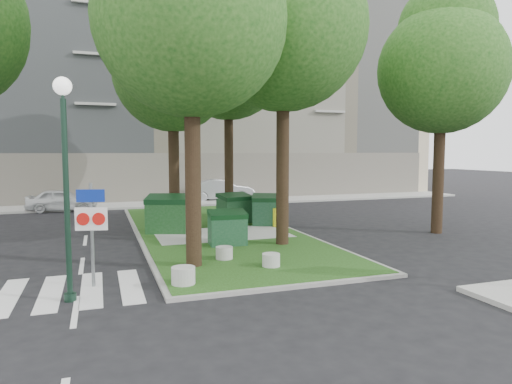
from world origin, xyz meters
name	(u,v)px	position (x,y,z in m)	size (l,w,h in m)	color
ground	(277,290)	(0.00, 0.00, 0.00)	(120.00, 120.00, 0.00)	black
median_island	(216,231)	(0.50, 8.00, 0.06)	(6.00, 16.00, 0.12)	#1F3F12
median_kerb	(216,231)	(0.50, 8.00, 0.05)	(6.30, 16.30, 0.10)	gray
building_sidewalk	(167,204)	(0.00, 18.50, 0.06)	(42.00, 3.00, 0.12)	#999993
zebra_crossing	(111,287)	(-3.75, 1.50, 0.01)	(5.00, 3.00, 0.01)	silver
apartment_building	(151,90)	(0.00, 26.00, 8.00)	(41.00, 12.00, 16.00)	beige
tree_median_near_left	(194,2)	(-1.41, 2.56, 7.32)	(5.20, 5.20, 10.53)	black
tree_median_near_right	(285,11)	(2.09, 4.56, 7.99)	(5.60, 5.60, 11.46)	black
tree_median_mid	(174,61)	(-0.91, 9.06, 6.98)	(4.80, 4.80, 9.99)	black
tree_median_far	(230,49)	(2.29, 12.06, 8.32)	(5.80, 5.80, 11.93)	black
tree_street_right	(443,58)	(9.09, 5.06, 6.98)	(5.00, 5.00, 10.06)	black
dumpster_a	(167,214)	(-1.43, 8.07, 0.84)	(1.90, 1.60, 1.50)	#0F3A13
dumpster_b	(227,228)	(0.17, 4.99, 0.69)	(1.34, 0.98, 1.19)	#113B1F
dumpster_c	(235,209)	(1.77, 9.49, 0.76)	(1.67, 1.37, 1.34)	#10381A
dumpster_d	(269,210)	(3.00, 8.44, 0.77)	(1.73, 1.48, 1.35)	#123A21
bollard_left	(183,275)	(-2.10, 0.81, 0.33)	(0.58, 0.58, 0.41)	#A9AAA5
bollard_right	(271,260)	(0.51, 1.70, 0.30)	(0.50, 0.50, 0.36)	#AEAFA9
bollard_mid	(224,253)	(-0.49, 2.99, 0.30)	(0.51, 0.51, 0.36)	#A2A29D
litter_bin	(278,217)	(3.20, 7.87, 0.52)	(0.45, 0.45, 0.79)	yellow
street_lamp	(65,162)	(-4.64, 0.73, 3.08)	(0.39, 0.39, 4.89)	black
traffic_sign_pole	(92,221)	(-4.15, 1.70, 1.64)	(0.75, 0.22, 2.55)	slate
car_white	(62,200)	(-5.91, 17.23, 0.62)	(1.48, 3.67, 1.25)	silver
car_silver	(220,190)	(3.71, 19.50, 0.73)	(1.55, 4.44, 1.46)	#A1A3A9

